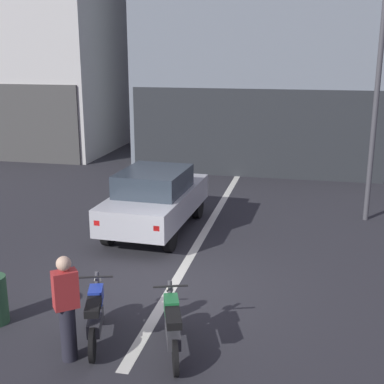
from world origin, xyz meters
name	(u,v)px	position (x,y,z in m)	size (l,w,h in m)	color
ground_plane	(173,286)	(0.00, 0.00, 0.00)	(120.00, 120.00, 0.00)	#2B2B30
lane_centre_line	(222,202)	(0.00, 6.00, 0.00)	(0.20, 18.00, 0.01)	silver
building_corner_left	(5,4)	(-11.59, 13.93, 6.57)	(10.56, 7.69, 13.17)	silver
car_silver_crossing_near	(156,198)	(-1.25, 3.08, 0.89)	(1.94, 4.17, 1.64)	black
street_lamp	(379,69)	(4.15, 5.23, 4.07)	(0.36, 0.36, 6.68)	#47474C
motorcycle_blue_row_leftmost	(95,314)	(-0.71, -2.22, 0.46)	(0.65, 1.62, 0.98)	black
motorcycle_green_row_left_mid	(172,325)	(0.58, -2.28, 0.46)	(0.68, 1.60, 0.98)	black
person_by_motorcycles	(67,308)	(-0.90, -2.81, 0.86)	(0.42, 0.40, 1.67)	#23232D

